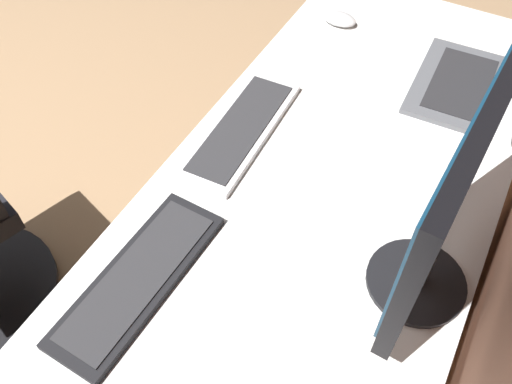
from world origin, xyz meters
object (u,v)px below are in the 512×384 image
object	(u,v)px
keyboard_spare	(138,278)
mouse_main	(339,19)
laptop_leftmost	(487,78)
monitor_secondary	(449,203)
keyboard_main	(241,129)
drawer_pedestal	(328,263)

from	to	relation	value
keyboard_spare	mouse_main	distance (m)	1.02
laptop_leftmost	keyboard_spare	size ratio (longest dim) A/B	0.84
monitor_secondary	keyboard_main	bearing A→B (deg)	-111.87
drawer_pedestal	laptop_leftmost	xyz separation A→B (m)	(-0.45, 0.21, 0.44)
drawer_pedestal	monitor_secondary	xyz separation A→B (m)	(0.20, 0.23, 0.64)
laptop_leftmost	keyboard_main	size ratio (longest dim) A/B	0.84
keyboard_spare	mouse_main	size ratio (longest dim) A/B	4.08
mouse_main	keyboard_spare	bearing A→B (deg)	-0.08
keyboard_spare	mouse_main	xyz separation A→B (m)	(-1.02, 0.00, 0.01)
drawer_pedestal	keyboard_main	distance (m)	0.49
monitor_secondary	drawer_pedestal	bearing A→B (deg)	-130.22
laptop_leftmost	keyboard_main	xyz separation A→B (m)	(0.44, -0.49, -0.04)
monitor_secondary	keyboard_main	xyz separation A→B (m)	(-0.21, -0.52, -0.25)
drawer_pedestal	keyboard_spare	world-z (taller)	keyboard_spare
keyboard_main	mouse_main	bearing A→B (deg)	176.84
keyboard_main	mouse_main	size ratio (longest dim) A/B	4.09
keyboard_main	mouse_main	xyz separation A→B (m)	(-0.55, 0.03, 0.01)
monitor_secondary	keyboard_spare	world-z (taller)	monitor_secondary
monitor_secondary	keyboard_spare	size ratio (longest dim) A/B	1.10
monitor_secondary	laptop_leftmost	bearing A→B (deg)	-177.64
laptop_leftmost	monitor_secondary	bearing A→B (deg)	2.36
monitor_secondary	laptop_leftmost	distance (m)	0.68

